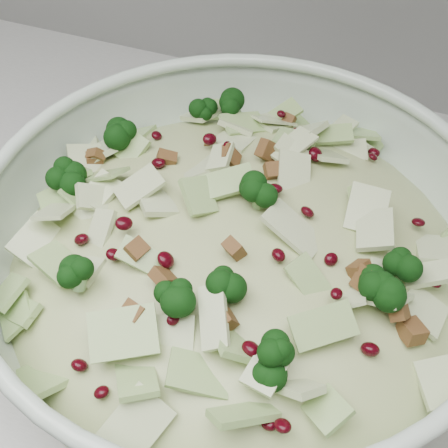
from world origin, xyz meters
The scene contains 2 objects.
mixing_bowl centered at (-0.40, 1.60, 0.98)m, with size 0.45×0.45×0.15m.
salad centered at (-0.40, 1.60, 1.00)m, with size 0.40×0.40×0.15m.
Camera 1 is at (-0.30, 1.32, 1.36)m, focal length 50.00 mm.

